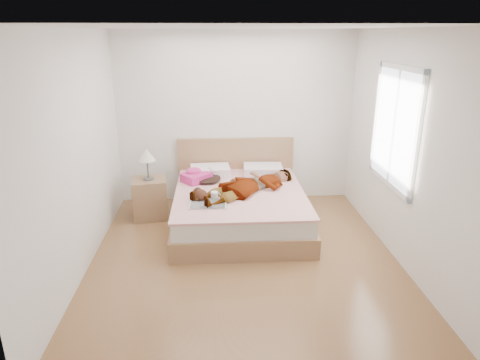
{
  "coord_description": "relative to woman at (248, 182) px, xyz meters",
  "views": [
    {
      "loc": [
        -0.33,
        -4.48,
        2.56
      ],
      "look_at": [
        0.0,
        0.85,
        0.7
      ],
      "focal_mm": 32.0,
      "sensor_mm": 36.0,
      "label": 1
    }
  ],
  "objects": [
    {
      "name": "ground",
      "position": [
        -0.12,
        -0.97,
        -0.62
      ],
      "size": [
        4.0,
        4.0,
        0.0
      ],
      "primitive_type": "plane",
      "color": "#532E19",
      "rests_on": "ground"
    },
    {
      "name": "woman",
      "position": [
        0.0,
        0.0,
        0.0
      ],
      "size": [
        1.71,
        1.51,
        0.23
      ],
      "primitive_type": "imported",
      "rotation": [
        0.0,
        0.0,
        -0.92
      ],
      "color": "white",
      "rests_on": "bed"
    },
    {
      "name": "hair",
      "position": [
        -0.57,
        0.45,
        -0.08
      ],
      "size": [
        0.46,
        0.54,
        0.07
      ],
      "primitive_type": "ellipsoid",
      "rotation": [
        0.0,
        0.0,
        0.13
      ],
      "color": "black",
      "rests_on": "bed"
    },
    {
      "name": "phone",
      "position": [
        -0.5,
        0.4,
        0.06
      ],
      "size": [
        0.09,
        0.1,
        0.05
      ],
      "primitive_type": "cube",
      "rotation": [
        0.44,
        0.0,
        0.65
      ],
      "color": "silver",
      "rests_on": "bed"
    },
    {
      "name": "room_shell",
      "position": [
        1.66,
        -0.67,
        0.88
      ],
      "size": [
        4.0,
        4.0,
        4.0
      ],
      "color": "white",
      "rests_on": "ground"
    },
    {
      "name": "bed",
      "position": [
        -0.12,
        0.07,
        -0.35
      ],
      "size": [
        1.8,
        2.08,
        1.0
      ],
      "color": "olive",
      "rests_on": "ground"
    },
    {
      "name": "towel",
      "position": [
        -0.73,
        0.42,
        -0.03
      ],
      "size": [
        0.49,
        0.48,
        0.2
      ],
      "color": "#D93B91",
      "rests_on": "bed"
    },
    {
      "name": "magazine",
      "position": [
        -0.54,
        -0.49,
        -0.1
      ],
      "size": [
        0.48,
        0.33,
        0.03
      ],
      "color": "silver",
      "rests_on": "bed"
    },
    {
      "name": "coffee_mug",
      "position": [
        -0.46,
        -0.31,
        -0.06
      ],
      "size": [
        0.14,
        0.1,
        0.1
      ],
      "color": "white",
      "rests_on": "bed"
    },
    {
      "name": "plush_toy",
      "position": [
        -0.64,
        -0.32,
        -0.04
      ],
      "size": [
        0.23,
        0.29,
        0.15
      ],
      "color": "black",
      "rests_on": "bed"
    },
    {
      "name": "nightstand",
      "position": [
        -1.39,
        0.34,
        -0.29
      ],
      "size": [
        0.53,
        0.49,
        1.02
      ],
      "color": "brown",
      "rests_on": "ground"
    }
  ]
}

